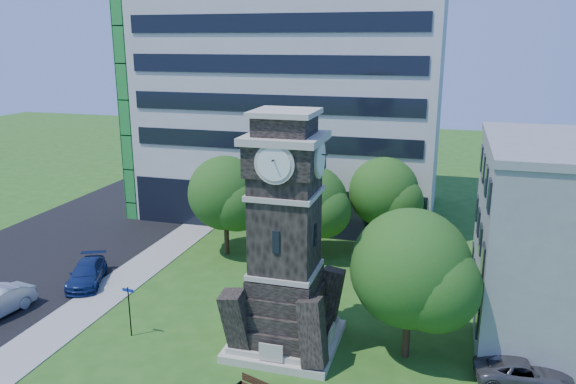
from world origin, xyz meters
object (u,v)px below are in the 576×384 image
(street_sign, at_px, (129,306))
(clock_tower, at_px, (285,249))
(car_east_lot, at_px, (523,372))
(car_street_north, at_px, (87,273))

(street_sign, bearing_deg, clock_tower, 15.14)
(car_east_lot, distance_m, street_sign, 19.79)
(car_east_lot, xyz_separation_m, street_sign, (-19.72, -1.17, 1.16))
(clock_tower, bearing_deg, street_sign, -169.69)
(car_street_north, xyz_separation_m, car_east_lot, (26.10, -4.00, -0.09))
(clock_tower, bearing_deg, car_street_north, 165.85)
(car_street_north, distance_m, car_east_lot, 26.41)
(clock_tower, distance_m, street_sign, 9.04)
(clock_tower, height_order, car_street_north, clock_tower)
(car_street_north, distance_m, street_sign, 8.28)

